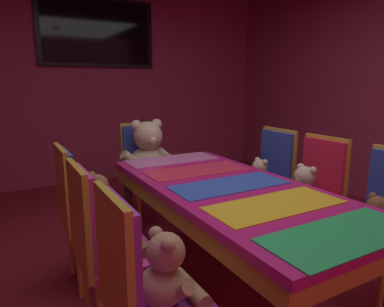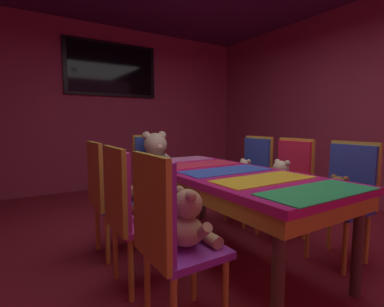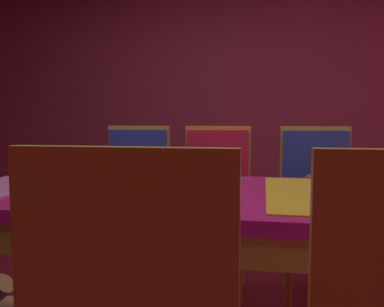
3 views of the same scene
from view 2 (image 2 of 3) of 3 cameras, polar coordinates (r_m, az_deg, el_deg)
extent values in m
plane|color=maroon|center=(2.61, 6.63, -19.72)|extent=(7.90, 7.90, 0.00)
cube|color=#99334C|center=(5.25, -15.90, 8.78)|extent=(5.20, 0.12, 2.80)
cube|color=#99334C|center=(4.48, 34.09, 8.45)|extent=(0.12, 6.40, 2.80)
cube|color=#C61E72|center=(2.39, 6.85, -4.11)|extent=(0.90, 2.00, 0.05)
cube|color=gold|center=(2.41, 6.82, -5.87)|extent=(0.88, 1.96, 0.10)
cylinder|color=#4C3826|center=(3.40, 2.19, -7.36)|extent=(0.07, 0.07, 0.69)
cylinder|color=#4C3826|center=(2.23, 30.41, -15.58)|extent=(0.07, 0.07, 0.69)
cylinder|color=#4C3826|center=(3.05, -9.93, -9.05)|extent=(0.07, 0.07, 0.69)
cylinder|color=#4C3826|center=(1.64, 16.91, -23.02)|extent=(0.07, 0.07, 0.69)
cube|color=green|center=(1.82, 24.08, -6.97)|extent=(0.77, 0.32, 0.01)
cube|color=yellow|center=(2.08, 14.28, -5.02)|extent=(0.77, 0.32, 0.01)
cube|color=blue|center=(2.39, 6.86, -3.45)|extent=(0.77, 0.32, 0.01)
cube|color=#E52D4C|center=(2.73, 1.22, -2.20)|extent=(0.77, 0.32, 0.01)
cube|color=pink|center=(3.09, -3.13, -1.23)|extent=(0.77, 0.32, 0.01)
cube|color=purple|center=(1.65, -1.41, -18.86)|extent=(0.40, 0.40, 0.04)
cube|color=purple|center=(1.48, -7.55, -10.78)|extent=(0.05, 0.38, 0.50)
cube|color=gold|center=(1.47, -8.33, -10.89)|extent=(0.03, 0.41, 0.55)
cylinder|color=gold|center=(1.95, 0.37, -22.24)|extent=(0.04, 0.04, 0.42)
cylinder|color=gold|center=(1.73, 6.74, -26.38)|extent=(0.04, 0.04, 0.42)
cylinder|color=gold|center=(1.82, -8.99, -24.55)|extent=(0.04, 0.04, 0.42)
ellipsoid|color=tan|center=(1.61, -1.42, -15.30)|extent=(0.20, 0.20, 0.16)
sphere|color=tan|center=(1.57, -0.86, -10.16)|extent=(0.16, 0.16, 0.16)
sphere|color=tan|center=(1.60, 0.87, -10.28)|extent=(0.06, 0.06, 0.06)
sphere|color=tan|center=(1.60, -2.58, -7.60)|extent=(0.06, 0.06, 0.06)
sphere|color=tan|center=(1.50, -0.23, -8.56)|extent=(0.06, 0.06, 0.06)
cylinder|color=tan|center=(1.71, -1.98, -13.45)|extent=(0.06, 0.15, 0.14)
cylinder|color=tan|center=(1.55, 1.99, -15.60)|extent=(0.06, 0.15, 0.14)
cylinder|color=tan|center=(1.74, 1.56, -15.59)|extent=(0.07, 0.15, 0.07)
cylinder|color=tan|center=(1.66, 3.73, -16.73)|extent=(0.07, 0.15, 0.07)
cube|color=#CC338C|center=(2.08, -9.63, -13.59)|extent=(0.40, 0.40, 0.04)
cube|color=#CC338C|center=(1.94, -14.71, -6.80)|extent=(0.05, 0.38, 0.50)
cube|color=gold|center=(1.94, -15.32, -6.86)|extent=(0.03, 0.41, 0.55)
cylinder|color=gold|center=(2.36, -7.33, -17.10)|extent=(0.04, 0.04, 0.42)
cylinder|color=gold|center=(2.10, -3.42, -20.14)|extent=(0.04, 0.04, 0.42)
cylinder|color=gold|center=(2.26, -15.13, -18.39)|extent=(0.04, 0.04, 0.42)
cylinder|color=gold|center=(1.98, -12.19, -21.94)|extent=(0.04, 0.04, 0.42)
ellipsoid|color=brown|center=(2.05, -9.68, -11.00)|extent=(0.18, 0.18, 0.14)
sphere|color=brown|center=(2.02, -9.33, -7.47)|extent=(0.14, 0.14, 0.14)
sphere|color=#99663C|center=(2.04, -8.07, -7.61)|extent=(0.05, 0.05, 0.05)
sphere|color=brown|center=(2.05, -10.35, -5.75)|extent=(0.05, 0.05, 0.05)
sphere|color=brown|center=(1.95, -9.17, -6.33)|extent=(0.05, 0.05, 0.05)
cylinder|color=brown|center=(2.14, -9.70, -9.88)|extent=(0.05, 0.13, 0.12)
cylinder|color=brown|center=(1.98, -7.69, -11.14)|extent=(0.05, 0.13, 0.12)
cylinder|color=brown|center=(2.15, -7.24, -11.48)|extent=(0.06, 0.13, 0.06)
cylinder|color=brown|center=(2.07, -6.11, -12.18)|extent=(0.06, 0.13, 0.06)
cube|color=#2D47B2|center=(2.59, -14.31, -9.72)|extent=(0.40, 0.40, 0.04)
cube|color=#2D47B2|center=(2.48, -18.44, -4.13)|extent=(0.05, 0.38, 0.50)
cube|color=gold|center=(2.48, -18.93, -4.16)|extent=(0.03, 0.41, 0.55)
cylinder|color=gold|center=(2.85, -12.06, -13.01)|extent=(0.04, 0.04, 0.42)
cylinder|color=gold|center=(2.57, -9.51, -15.13)|extent=(0.04, 0.04, 0.42)
cylinder|color=gold|center=(2.76, -18.48, -13.81)|extent=(0.04, 0.04, 0.42)
cylinder|color=gold|center=(2.47, -16.64, -16.17)|extent=(0.04, 0.04, 0.42)
ellipsoid|color=olive|center=(2.56, -14.37, -7.37)|extent=(0.20, 0.20, 0.16)
sphere|color=olive|center=(2.54, -14.08, -4.14)|extent=(0.16, 0.16, 0.16)
sphere|color=#AE7747|center=(2.56, -12.90, -4.31)|extent=(0.06, 0.06, 0.06)
sphere|color=olive|center=(2.58, -14.91, -2.64)|extent=(0.06, 0.06, 0.06)
sphere|color=olive|center=(2.46, -14.07, -3.01)|extent=(0.06, 0.06, 0.06)
cylinder|color=olive|center=(2.66, -14.20, -6.49)|extent=(0.06, 0.14, 0.13)
cylinder|color=olive|center=(2.48, -12.74, -7.41)|extent=(0.06, 0.14, 0.13)
cylinder|color=olive|center=(2.66, -11.98, -7.99)|extent=(0.07, 0.15, 0.07)
cylinder|color=olive|center=(2.57, -11.15, -8.51)|extent=(0.07, 0.15, 0.07)
cube|color=#2D47B2|center=(2.64, 27.32, -9.90)|extent=(0.40, 0.40, 0.04)
cube|color=#2D47B2|center=(2.74, 29.52, -3.67)|extent=(0.05, 0.38, 0.50)
cube|color=gold|center=(2.76, 29.73, -3.62)|extent=(0.03, 0.41, 0.55)
cylinder|color=gold|center=(2.92, 25.96, -13.05)|extent=(0.04, 0.04, 0.42)
cylinder|color=gold|center=(2.78, 31.75, -14.36)|extent=(0.04, 0.04, 0.42)
cylinder|color=gold|center=(2.66, 22.19, -14.73)|extent=(0.04, 0.04, 0.42)
cylinder|color=gold|center=(2.51, 28.38, -16.36)|extent=(0.04, 0.04, 0.42)
ellipsoid|color=brown|center=(2.62, 27.42, -7.98)|extent=(0.16, 0.16, 0.13)
sphere|color=brown|center=(2.58, 27.38, -5.52)|extent=(0.13, 0.13, 0.13)
sphere|color=#99663C|center=(2.55, 26.87, -5.87)|extent=(0.05, 0.05, 0.05)
sphere|color=brown|center=(2.56, 28.54, -4.56)|extent=(0.05, 0.05, 0.05)
sphere|color=brown|center=(2.61, 26.68, -4.28)|extent=(0.05, 0.05, 0.05)
cylinder|color=brown|center=(2.55, 28.62, -8.11)|extent=(0.04, 0.11, 0.11)
cylinder|color=brown|center=(2.63, 25.53, -7.54)|extent=(0.04, 0.11, 0.11)
cylinder|color=brown|center=(2.52, 26.98, -9.52)|extent=(0.06, 0.12, 0.06)
cylinder|color=brown|center=(2.56, 25.32, -9.18)|extent=(0.06, 0.12, 0.06)
cube|color=red|center=(2.97, 17.51, -7.74)|extent=(0.40, 0.40, 0.04)
cube|color=red|center=(3.06, 19.86, -2.28)|extent=(0.05, 0.38, 0.50)
cube|color=gold|center=(3.08, 20.11, -2.24)|extent=(0.03, 0.41, 0.55)
cylinder|color=gold|center=(3.25, 17.05, -10.74)|extent=(0.04, 0.04, 0.42)
cylinder|color=gold|center=(3.06, 21.68, -11.96)|extent=(0.04, 0.04, 0.42)
cylinder|color=gold|center=(3.02, 12.99, -11.91)|extent=(0.04, 0.04, 0.42)
cylinder|color=gold|center=(2.82, 17.73, -13.38)|extent=(0.04, 0.04, 0.42)
ellipsoid|color=beige|center=(2.95, 17.58, -5.70)|extent=(0.20, 0.20, 0.16)
sphere|color=beige|center=(2.91, 17.44, -2.96)|extent=(0.16, 0.16, 0.16)
sphere|color=#FDDCAD|center=(2.87, 16.73, -3.30)|extent=(0.06, 0.06, 0.06)
sphere|color=beige|center=(2.88, 18.62, -1.89)|extent=(0.06, 0.06, 0.06)
sphere|color=beige|center=(2.95, 16.81, -1.63)|extent=(0.06, 0.06, 0.06)
cylinder|color=beige|center=(2.85, 18.59, -5.80)|extent=(0.06, 0.14, 0.13)
cylinder|color=beige|center=(2.98, 15.60, -5.20)|extent=(0.06, 0.14, 0.13)
cylinder|color=beige|center=(2.83, 16.64, -7.29)|extent=(0.07, 0.15, 0.07)
cylinder|color=beige|center=(2.90, 15.06, -6.92)|extent=(0.07, 0.15, 0.07)
cube|color=#2D47B2|center=(3.32, 10.64, -6.12)|extent=(0.40, 0.40, 0.04)
cube|color=#2D47B2|center=(3.39, 12.97, -1.27)|extent=(0.05, 0.38, 0.50)
cube|color=gold|center=(3.41, 13.22, -1.24)|extent=(0.03, 0.41, 0.55)
cylinder|color=gold|center=(3.59, 10.71, -8.95)|extent=(0.04, 0.04, 0.42)
cylinder|color=gold|center=(3.37, 14.47, -10.04)|extent=(0.04, 0.04, 0.42)
cylinder|color=gold|center=(3.39, 6.68, -9.81)|extent=(0.04, 0.04, 0.42)
cylinder|color=gold|center=(3.16, 10.40, -11.07)|extent=(0.04, 0.04, 0.42)
ellipsoid|color=beige|center=(3.30, 10.68, -4.50)|extent=(0.17, 0.17, 0.14)
sphere|color=beige|center=(3.27, 10.53, -2.41)|extent=(0.14, 0.14, 0.14)
sphere|color=#FDDCAD|center=(3.24, 9.92, -2.66)|extent=(0.05, 0.05, 0.05)
sphere|color=beige|center=(3.23, 11.36, -1.60)|extent=(0.05, 0.05, 0.05)
sphere|color=beige|center=(3.31, 10.13, -1.40)|extent=(0.05, 0.05, 0.05)
cylinder|color=beige|center=(3.21, 11.26, -4.56)|extent=(0.05, 0.12, 0.11)
cylinder|color=beige|center=(3.33, 9.24, -4.12)|extent=(0.05, 0.12, 0.11)
cylinder|color=beige|center=(3.20, 9.74, -5.65)|extent=(0.06, 0.13, 0.06)
cylinder|color=beige|center=(3.27, 8.68, -5.39)|extent=(0.06, 0.13, 0.06)
cube|color=#2D47B2|center=(3.64, -7.49, -4.98)|extent=(0.40, 0.40, 0.04)
cube|color=#2D47B2|center=(3.76, -8.69, -0.47)|extent=(0.38, 0.05, 0.50)
cube|color=gold|center=(3.78, -8.82, -0.44)|extent=(0.41, 0.03, 0.55)
cylinder|color=gold|center=(3.89, -6.28, -7.68)|extent=(0.04, 0.04, 0.42)
cylinder|color=gold|center=(3.62, -4.03, -8.74)|extent=(0.04, 0.04, 0.42)
cylinder|color=gold|center=(3.77, -10.70, -8.22)|extent=(0.04, 0.04, 0.42)
cylinder|color=gold|center=(3.48, -8.74, -9.38)|extent=(0.04, 0.04, 0.42)
ellipsoid|color=beige|center=(3.61, -7.53, -2.21)|extent=(0.36, 0.36, 0.29)
sphere|color=beige|center=(3.55, -7.37, 1.84)|extent=(0.29, 0.29, 0.29)
sphere|color=#FDDCAD|center=(3.46, -6.69, 1.39)|extent=(0.11, 0.11, 0.11)
sphere|color=beige|center=(3.62, -6.06, 3.64)|extent=(0.11, 0.11, 0.11)
sphere|color=beige|center=(3.53, -9.20, 3.53)|extent=(0.11, 0.11, 0.11)
cylinder|color=beige|center=(3.62, -4.47, -1.70)|extent=(0.25, 0.10, 0.24)
cylinder|color=beige|center=(3.47, -9.71, -2.11)|extent=(0.25, 0.10, 0.24)
cylinder|color=beige|center=(3.46, -4.46, -4.16)|extent=(0.27, 0.12, 0.12)
cylinder|color=beige|center=(3.38, -7.31, -4.45)|extent=(0.27, 0.12, 0.12)
cube|color=black|center=(5.23, -15.82, 15.96)|extent=(1.55, 0.05, 0.90)
cube|color=black|center=(5.21, -15.74, 16.01)|extent=(1.43, 0.01, 0.81)
camera|label=1|loc=(0.35, 41.53, 48.77)|focal=32.11mm
camera|label=3|loc=(1.58, -36.50, 1.11)|focal=38.02mm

